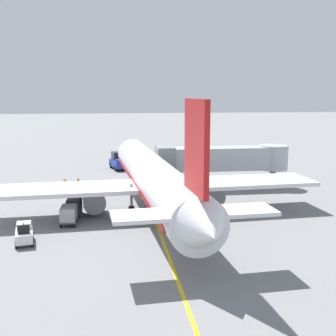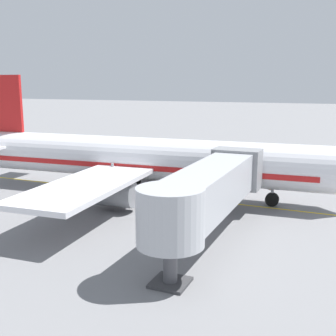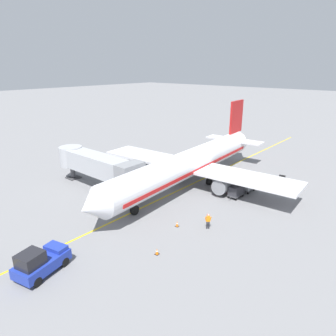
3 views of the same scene
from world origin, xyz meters
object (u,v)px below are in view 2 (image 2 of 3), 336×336
at_px(baggage_tug_lead, 126,161).
at_px(baggage_cart_second_in_train, 147,166).
at_px(baggage_cart_front, 169,169).
at_px(safety_cone_nose_right, 330,188).
at_px(safety_cone_nose_left, 271,187).
at_px(parked_airliner, 142,159).
at_px(jet_bridge, 210,189).
at_px(ground_crew_wing_walker, 258,173).

xyz_separation_m(baggage_tug_lead, baggage_cart_second_in_train, (2.85, 4.22, 0.24)).
height_order(baggage_tug_lead, baggage_cart_second_in_train, baggage_tug_lead).
bearing_deg(baggage_tug_lead, baggage_cart_front, 66.17).
xyz_separation_m(baggage_cart_second_in_train, safety_cone_nose_right, (-0.50, 18.76, -0.66)).
relative_size(baggage_cart_second_in_train, safety_cone_nose_right, 4.96).
bearing_deg(baggage_tug_lead, safety_cone_nose_left, 76.94).
relative_size(baggage_tug_lead, safety_cone_nose_left, 4.52).
bearing_deg(safety_cone_nose_right, parked_airliner, -62.71).
bearing_deg(safety_cone_nose_left, baggage_cart_second_in_train, -95.43).
relative_size(safety_cone_nose_left, safety_cone_nose_right, 1.00).
height_order(jet_bridge, safety_cone_nose_right, jet_bridge).
relative_size(jet_bridge, baggage_cart_front, 5.30).
relative_size(baggage_cart_second_in_train, safety_cone_nose_left, 4.96).
relative_size(baggage_cart_front, baggage_cart_second_in_train, 1.00).
height_order(baggage_cart_front, safety_cone_nose_right, baggage_cart_front).
bearing_deg(jet_bridge, baggage_tug_lead, -139.25).
bearing_deg(ground_crew_wing_walker, baggage_cart_front, -79.51).
xyz_separation_m(jet_bridge, ground_crew_wing_walker, (-17.88, -0.51, -2.50)).
relative_size(baggage_tug_lead, baggage_cart_second_in_train, 0.91).
xyz_separation_m(baggage_cart_front, safety_cone_nose_left, (1.04, 10.84, -0.66)).
bearing_deg(baggage_cart_front, baggage_tug_lead, -113.83).
relative_size(ground_crew_wing_walker, safety_cone_nose_right, 2.86).
distance_m(jet_bridge, baggage_tug_lead, 25.62).
distance_m(parked_airliner, jet_bridge, 12.81).
xyz_separation_m(baggage_cart_front, baggage_cart_second_in_train, (-0.25, -2.79, 0.00)).
bearing_deg(baggage_cart_front, jet_bridge, 30.68).
distance_m(ground_crew_wing_walker, safety_cone_nose_left, 3.30).
height_order(jet_bridge, baggage_cart_second_in_train, jet_bridge).
height_order(baggage_cart_second_in_train, safety_cone_nose_right, baggage_cart_second_in_train).
bearing_deg(parked_airliner, safety_cone_nose_right, 117.29).
distance_m(parked_airliner, baggage_tug_lead, 13.00).
bearing_deg(safety_cone_nose_right, ground_crew_wing_walker, -97.74).
relative_size(parked_airliner, baggage_tug_lead, 14.01).
distance_m(parked_airliner, baggage_cart_second_in_train, 8.48).
xyz_separation_m(jet_bridge, baggage_cart_front, (-16.19, -9.61, -2.51)).
bearing_deg(safety_cone_nose_right, safety_cone_nose_left, -70.71).
distance_m(ground_crew_wing_walker, safety_cone_nose_right, 6.97).
distance_m(baggage_cart_front, ground_crew_wing_walker, 9.25).
xyz_separation_m(jet_bridge, safety_cone_nose_right, (-16.95, 6.36, -3.17)).
height_order(baggage_tug_lead, safety_cone_nose_right, baggage_tug_lead).
distance_m(baggage_tug_lead, ground_crew_wing_walker, 16.18).
relative_size(jet_bridge, baggage_tug_lead, 5.81).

